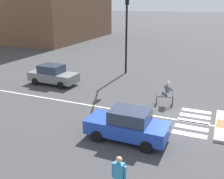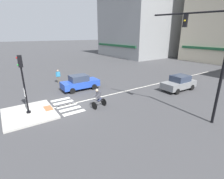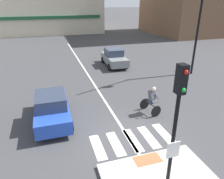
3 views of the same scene
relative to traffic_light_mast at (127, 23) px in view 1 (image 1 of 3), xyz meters
name	(u,v)px [view 1 (image 1 of 3)]	position (x,y,z in m)	size (l,w,h in m)	color
ground_plane	(190,121)	(-7.82, -6.90, -4.80)	(300.00, 300.00, 0.00)	#3D3D3F
tactile_pad_front	(222,124)	(-7.82, -8.60, -4.64)	(1.10, 0.60, 0.01)	#DB5B38
crosswalk_stripe_a	(189,134)	(-9.49, -7.06, -4.79)	(0.44, 1.80, 0.01)	silver
crosswalk_stripe_b	(191,128)	(-8.66, -7.06, -4.79)	(0.44, 1.80, 0.01)	silver
crosswalk_stripe_c	(193,122)	(-7.82, -7.06, -4.79)	(0.44, 1.80, 0.01)	silver
crosswalk_stripe_d	(195,116)	(-6.99, -7.06, -4.79)	(0.44, 1.80, 0.01)	silver
crosswalk_stripe_e	(196,111)	(-6.15, -7.06, -4.79)	(0.44, 1.80, 0.01)	silver
lane_centre_line	(47,98)	(-7.94, 3.10, -4.79)	(0.14, 28.00, 0.01)	silver
traffic_light_mast	(127,23)	(0.00, 0.00, 0.00)	(4.59, 1.80, 7.43)	black
car_blue_westbound_near	(128,125)	(-11.26, -4.23, -3.99)	(1.86, 4.11, 1.64)	#2347B7
car_grey_eastbound_far	(53,75)	(-4.93, 4.64, -3.99)	(1.92, 4.14, 1.64)	slate
cyclist	(166,93)	(-5.85, -4.99, -3.93)	(0.87, 1.20, 1.68)	black
pedestrian_at_curb_left	(119,174)	(-15.29, -5.35, -3.82)	(0.24, 0.55, 1.67)	#6B6051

